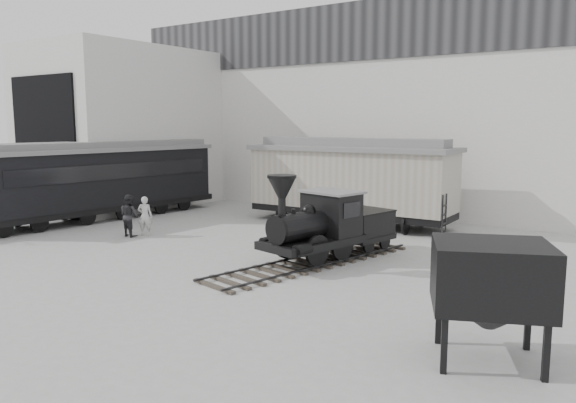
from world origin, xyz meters
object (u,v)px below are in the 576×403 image
Objects in this scene: passenger_coach at (101,180)px; boxcar at (350,179)px; visitor_a at (145,216)px; coal_hopper at (491,285)px; locomotive at (325,229)px; visitor_b at (129,215)px.

boxcar is at bearing 33.12° from passenger_coach.
passenger_coach is 5.47m from visitor_a.
coal_hopper is at bearing -53.05° from boxcar.
passenger_coach is at bearing -172.62° from locomotive.
visitor_a is 0.64m from visitor_b.
visitor_a is 0.61× the size of coal_hopper.
boxcar is 0.74× the size of passenger_coach.
coal_hopper is at bearing -25.11° from locomotive.
coal_hopper is (20.73, -6.59, -0.39)m from passenger_coach.
boxcar is at bearing -123.71° from visitor_b.
visitor_b is at bearing 15.69° from visitor_a.
locomotive is 0.88× the size of boxcar.
coal_hopper reaches higher than visitor_a.
coal_hopper is (6.99, -5.37, 0.47)m from locomotive.
visitor_b is 0.65× the size of coal_hopper.
visitor_b is at bearing -19.83° from passenger_coach.
visitor_a is at bearing -129.63° from boxcar.
visitor_b is (4.65, -2.19, -1.09)m from passenger_coach.
locomotive is at bearing 149.19° from visitor_a.
visitor_b reaches higher than visitor_a.
passenger_coach reaches higher than coal_hopper.
boxcar is at bearing -162.41° from visitor_a.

